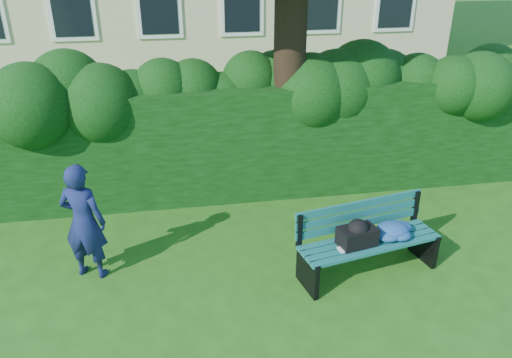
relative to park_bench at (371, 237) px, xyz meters
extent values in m
plane|color=#255916|center=(-1.28, 0.35, -0.50)|extent=(80.00, 80.00, 0.00)
cube|color=white|center=(-4.88, 10.33, 1.50)|extent=(1.30, 0.08, 1.60)
cube|color=black|center=(-4.88, 10.29, 1.50)|extent=(1.05, 0.04, 1.35)
cube|color=white|center=(-2.48, 10.33, 1.50)|extent=(1.30, 0.08, 1.60)
cube|color=black|center=(-2.48, 10.29, 1.50)|extent=(1.05, 0.04, 1.35)
cube|color=white|center=(-0.08, 10.33, 1.50)|extent=(1.30, 0.08, 1.60)
cube|color=black|center=(-0.08, 10.29, 1.50)|extent=(1.05, 0.04, 1.35)
cube|color=white|center=(2.32, 10.33, 1.50)|extent=(1.30, 0.08, 1.60)
cube|color=black|center=(2.32, 10.29, 1.50)|extent=(1.05, 0.04, 1.35)
cube|color=white|center=(4.72, 10.33, 1.50)|extent=(1.30, 0.08, 1.60)
cube|color=black|center=(4.72, 10.29, 1.50)|extent=(1.05, 0.04, 1.35)
cube|color=black|center=(-1.28, 2.55, 0.40)|extent=(10.00, 1.00, 1.80)
cylinder|color=black|center=(-0.51, 2.42, 2.08)|extent=(0.49, 0.49, 5.15)
cube|color=#11554F|center=(0.01, -0.22, -0.05)|extent=(1.77, 0.46, 0.04)
cube|color=#11554F|center=(-0.02, -0.11, -0.05)|extent=(1.77, 0.46, 0.04)
cube|color=#11554F|center=(-0.04, 0.01, -0.05)|extent=(1.77, 0.46, 0.04)
cube|color=#11554F|center=(-0.07, 0.13, -0.05)|extent=(1.77, 0.46, 0.04)
cube|color=#11554F|center=(-0.08, 0.21, 0.08)|extent=(1.76, 0.39, 0.10)
cube|color=#11554F|center=(-0.08, 0.22, 0.21)|extent=(1.76, 0.39, 0.10)
cube|color=#11554F|center=(-0.09, 0.23, 0.34)|extent=(1.76, 0.39, 0.10)
cube|color=black|center=(-0.86, -0.22, -0.28)|extent=(0.16, 0.50, 0.44)
cube|color=black|center=(-0.91, 0.04, 0.15)|extent=(0.07, 0.07, 0.45)
cube|color=black|center=(-0.85, -0.27, -0.06)|extent=(0.14, 0.42, 0.05)
cube|color=black|center=(0.80, 0.12, -0.28)|extent=(0.16, 0.50, 0.44)
cube|color=black|center=(0.75, 0.38, 0.15)|extent=(0.07, 0.07, 0.45)
cube|color=black|center=(0.81, 0.07, -0.06)|extent=(0.14, 0.42, 0.05)
cube|color=white|center=(-0.38, -0.17, -0.02)|extent=(0.20, 0.16, 0.02)
cube|color=black|center=(-0.22, -0.09, 0.08)|extent=(0.50, 0.36, 0.23)
imported|color=#161E4F|center=(-3.45, 0.53, 0.25)|extent=(0.64, 0.53, 1.51)
camera|label=1|loc=(-2.29, -4.91, 3.30)|focal=35.00mm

